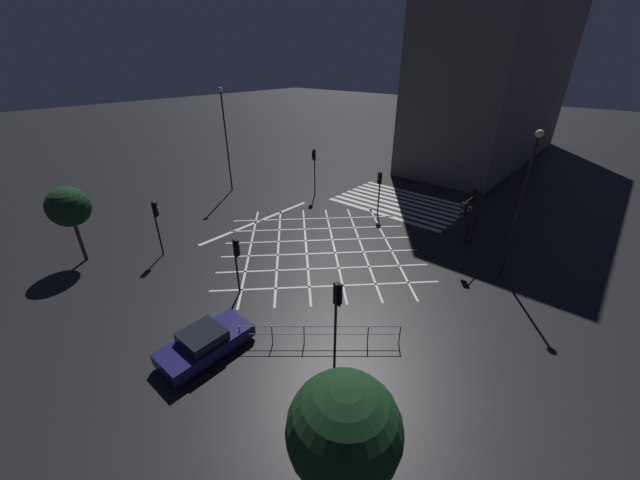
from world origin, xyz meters
The scene contains 16 objects.
ground_plane centered at (0.00, 0.00, 0.00)m, with size 200.00×200.00×0.00m, color black.
road_markings centered at (0.31, -6.82, 0.00)m, with size 16.16×22.31×0.01m.
office_building centered at (0.01, -32.55, 11.83)m, with size 10.06×29.71×23.65m.
traffic_light_sw_cross centered at (-7.74, -5.41, 3.05)m, with size 0.36×3.09×4.10m.
traffic_light_se_cross centered at (7.05, -7.34, 3.08)m, with size 0.36×0.39×4.32m.
traffic_light_median_north centered at (-0.14, 6.89, 2.35)m, with size 0.36×0.39×3.28m.
traffic_light_ne_cross centered at (7.15, 7.52, 2.64)m, with size 0.36×0.39×3.69m.
traffic_light_median_south centered at (0.15, -7.43, 2.55)m, with size 0.36×0.39×3.56m.
traffic_light_sw_main centered at (-7.28, -7.19, 2.81)m, with size 0.39×0.36×3.93m.
traffic_light_nw_cross centered at (-7.38, 7.52, 2.93)m, with size 0.36×0.39×4.11m.
street_lamp_east centered at (14.14, -3.20, 5.79)m, with size 0.41×0.41×9.33m.
street_lamp_west centered at (-10.54, -4.49, 5.29)m, with size 0.40×0.40×8.46m.
street_tree_near centered at (-11.03, 11.92, 3.84)m, with size 2.79×2.79×5.26m.
street_tree_far centered at (10.26, 11.19, 3.64)m, with size 2.42×2.42×4.87m.
waiting_car centered at (-2.69, 10.76, 0.59)m, with size 1.85×4.05×1.24m.
pedestrian_railing centered at (-6.11, 7.08, 0.67)m, with size 5.49×4.74×1.05m.
Camera 1 is at (-14.12, 16.37, 11.67)m, focal length 20.00 mm.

